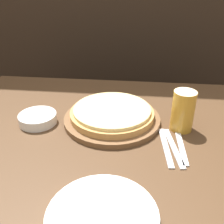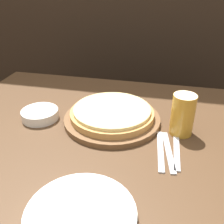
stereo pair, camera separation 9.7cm
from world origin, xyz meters
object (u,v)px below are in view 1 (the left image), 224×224
(side_bowl, at_px, (38,118))
(spoon, at_px, (181,148))
(pizza_on_board, at_px, (112,115))
(beer_glass, at_px, (183,109))
(fork, at_px, (166,147))
(dinner_plate, at_px, (102,217))
(dinner_knife, at_px, (174,147))

(side_bowl, xyz_separation_m, spoon, (0.51, -0.10, -0.02))
(side_bowl, height_order, spoon, side_bowl)
(pizza_on_board, bearing_deg, beer_glass, -5.50)
(fork, bearing_deg, spoon, -0.00)
(pizza_on_board, relative_size, dinner_plate, 1.38)
(beer_glass, bearing_deg, side_bowl, -178.25)
(dinner_plate, bearing_deg, spoon, 54.08)
(pizza_on_board, height_order, beer_glass, beer_glass)
(beer_glass, bearing_deg, dinner_plate, -118.36)
(side_bowl, distance_m, fork, 0.48)
(side_bowl, bearing_deg, dinner_knife, -12.13)
(pizza_on_board, height_order, dinner_knife, pizza_on_board)
(pizza_on_board, distance_m, spoon, 0.28)
(side_bowl, xyz_separation_m, dinner_knife, (0.49, -0.10, -0.02))
(pizza_on_board, relative_size, dinner_knife, 1.71)
(pizza_on_board, bearing_deg, spoon, -31.13)
(beer_glass, xyz_separation_m, side_bowl, (-0.52, -0.02, -0.06))
(side_bowl, relative_size, spoon, 0.78)
(beer_glass, bearing_deg, fork, -116.63)
(spoon, bearing_deg, dinner_knife, 180.00)
(dinner_plate, bearing_deg, dinner_knife, 57.38)
(beer_glass, distance_m, dinner_plate, 0.48)
(dinner_plate, xyz_separation_m, side_bowl, (-0.30, 0.40, 0.01))
(beer_glass, distance_m, side_bowl, 0.53)
(pizza_on_board, distance_m, side_bowl, 0.28)
(dinner_plate, height_order, fork, dinner_plate)
(pizza_on_board, relative_size, beer_glass, 2.46)
(dinner_plate, relative_size, spoon, 1.46)
(side_bowl, distance_m, dinner_knife, 0.50)
(fork, distance_m, spoon, 0.05)
(dinner_plate, relative_size, dinner_knife, 1.24)
(pizza_on_board, bearing_deg, dinner_knife, -33.98)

